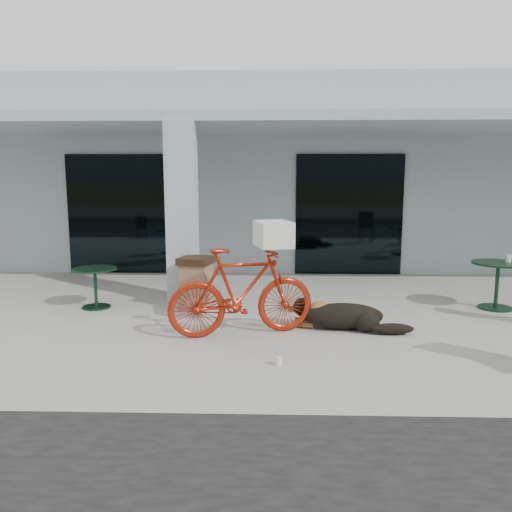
{
  "coord_description": "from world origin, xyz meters",
  "views": [
    {
      "loc": [
        0.03,
        -6.32,
        2.16
      ],
      "look_at": [
        -0.18,
        1.15,
        1.0
      ],
      "focal_mm": 35.0,
      "sensor_mm": 36.0,
      "label": 1
    }
  ],
  "objects_px": {
    "trash_receptacle": "(196,283)",
    "dog": "(343,314)",
    "cafe_table_near": "(96,288)",
    "bicycle": "(242,292)",
    "cafe_table_far": "(497,286)"
  },
  "relations": [
    {
      "from": "trash_receptacle",
      "to": "dog",
      "type": "bearing_deg",
      "value": -25.62
    },
    {
      "from": "cafe_table_near",
      "to": "trash_receptacle",
      "type": "bearing_deg",
      "value": 0.0
    },
    {
      "from": "bicycle",
      "to": "cafe_table_far",
      "type": "bearing_deg",
      "value": -85.6
    },
    {
      "from": "cafe_table_far",
      "to": "bicycle",
      "type": "bearing_deg",
      "value": -159.8
    },
    {
      "from": "bicycle",
      "to": "dog",
      "type": "height_order",
      "value": "bicycle"
    },
    {
      "from": "bicycle",
      "to": "trash_receptacle",
      "type": "xyz_separation_m",
      "value": [
        -0.84,
        1.4,
        -0.18
      ]
    },
    {
      "from": "trash_receptacle",
      "to": "cafe_table_near",
      "type": "bearing_deg",
      "value": 180.0
    },
    {
      "from": "bicycle",
      "to": "cafe_table_near",
      "type": "relative_size",
      "value": 2.82
    },
    {
      "from": "trash_receptacle",
      "to": "cafe_table_far",
      "type": "bearing_deg",
      "value": 1.56
    },
    {
      "from": "bicycle",
      "to": "dog",
      "type": "relative_size",
      "value": 1.55
    },
    {
      "from": "cafe_table_far",
      "to": "trash_receptacle",
      "type": "xyz_separation_m",
      "value": [
        -5.02,
        -0.14,
        0.04
      ]
    },
    {
      "from": "dog",
      "to": "cafe_table_near",
      "type": "bearing_deg",
      "value": 178.27
    },
    {
      "from": "bicycle",
      "to": "trash_receptacle",
      "type": "relative_size",
      "value": 2.33
    },
    {
      "from": "dog",
      "to": "cafe_table_near",
      "type": "distance_m",
      "value": 4.15
    },
    {
      "from": "cafe_table_far",
      "to": "trash_receptacle",
      "type": "relative_size",
      "value": 0.96
    }
  ]
}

